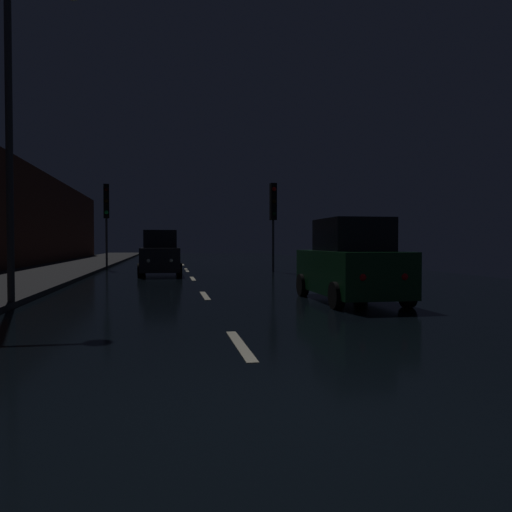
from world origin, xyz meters
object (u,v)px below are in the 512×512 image
traffic_light_far_left (106,208)px  car_parked_right_near (351,264)px  streetlamp_overhead (29,91)px  car_approaching_headlights (160,255)px  traffic_light_far_right (273,208)px

traffic_light_far_left → car_parked_right_near: bearing=17.7°
traffic_light_far_left → car_parked_right_near: traffic_light_far_left is taller
streetlamp_overhead → traffic_light_far_left: bearing=90.8°
streetlamp_overhead → car_approaching_headlights: (2.77, 11.29, -4.01)m
traffic_light_far_right → streetlamp_overhead: (-8.49, -13.10, 1.66)m
traffic_light_far_right → traffic_light_far_left: (-8.73, 3.57, 0.16)m
traffic_light_far_right → car_approaching_headlights: size_ratio=1.11×
traffic_light_far_left → car_approaching_headlights: 6.66m
traffic_light_far_left → car_parked_right_near: (7.93, -16.77, -2.49)m
traffic_light_far_right → car_parked_right_near: size_ratio=1.09×
traffic_light_far_right → traffic_light_far_left: traffic_light_far_left is taller
traffic_light_far_left → streetlamp_overhead: (0.24, -16.67, 1.50)m
streetlamp_overhead → traffic_light_far_right: bearing=57.1°
traffic_light_far_right → car_approaching_headlights: bearing=-77.4°
streetlamp_overhead → car_parked_right_near: 8.66m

